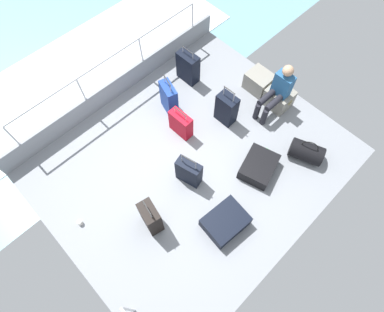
{
  "coord_description": "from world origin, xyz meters",
  "views": [
    {
      "loc": [
        1.83,
        -1.81,
        5.22
      ],
      "look_at": [
        -0.0,
        -0.03,
        0.25
      ],
      "focal_mm": 29.74,
      "sensor_mm": 36.0,
      "label": 1
    }
  ],
  "objects": [
    {
      "name": "railing_port",
      "position": [
        -2.17,
        0.0,
        0.78
      ],
      "size": [
        0.04,
        4.2,
        1.02
      ],
      "color": "silver",
      "rests_on": "ground_plane"
    },
    {
      "name": "passenger_seated",
      "position": [
        0.24,
        1.92,
        0.58
      ],
      "size": [
        0.34,
        0.66,
        1.1
      ],
      "color": "#26598C",
      "rests_on": "ground_plane"
    },
    {
      "name": "suitcase_0",
      "position": [
        0.36,
        -1.29,
        0.34
      ],
      "size": [
        0.42,
        0.31,
        0.85
      ],
      "color": "black",
      "rests_on": "ground_plane"
    },
    {
      "name": "suitcase_7",
      "position": [
        -0.63,
        0.28,
        0.26
      ],
      "size": [
        0.46,
        0.21,
        0.66
      ],
      "color": "#B70C1E",
      "rests_on": "ground_plane"
    },
    {
      "name": "cargo_crate_0",
      "position": [
        -0.3,
        2.14,
        0.2
      ],
      "size": [
        0.53,
        0.43,
        0.39
      ],
      "color": "gray",
      "rests_on": "ground_plane"
    },
    {
      "name": "suitcase_5",
      "position": [
        0.93,
        0.72,
        0.13
      ],
      "size": [
        0.71,
        0.8,
        0.25
      ],
      "color": "black",
      "rests_on": "ground_plane"
    },
    {
      "name": "suitcase_3",
      "position": [
        -1.48,
        1.29,
        0.33
      ],
      "size": [
        0.46,
        0.26,
        0.8
      ],
      "color": "black",
      "rests_on": "ground_plane"
    },
    {
      "name": "duffel_bag",
      "position": [
        1.34,
        1.53,
        0.18
      ],
      "size": [
        0.67,
        0.54,
        0.51
      ],
      "color": "black",
      "rests_on": "ground_plane"
    },
    {
      "name": "suitcase_2",
      "position": [
        0.19,
        -0.3,
        0.29
      ],
      "size": [
        0.47,
        0.3,
        0.78
      ],
      "color": "black",
      "rests_on": "ground_plane"
    },
    {
      "name": "suitcase_4",
      "position": [
        -0.24,
        1.1,
        0.33
      ],
      "size": [
        0.39,
        0.26,
        0.88
      ],
      "color": "black",
      "rests_on": "ground_plane"
    },
    {
      "name": "suitcase_1",
      "position": [
        -1.17,
        0.48,
        0.34
      ],
      "size": [
        0.47,
        0.31,
        0.86
      ],
      "color": "navy",
      "rests_on": "ground_plane"
    },
    {
      "name": "gunwale_port",
      "position": [
        -2.17,
        0.0,
        0.23
      ],
      "size": [
        0.06,
        5.2,
        0.45
      ],
      "primitive_type": "cube",
      "color": "gray",
      "rests_on": "ground_plane"
    },
    {
      "name": "paper_cup",
      "position": [
        -0.48,
        -2.16,
        0.05
      ],
      "size": [
        0.08,
        0.08,
        0.1
      ],
      "primitive_type": "cylinder",
      "color": "white",
      "rests_on": "ground_plane"
    },
    {
      "name": "sea_wake",
      "position": [
        -3.6,
        0.0,
        -0.34
      ],
      "size": [
        12.0,
        12.0,
        0.01
      ],
      "color": "#6B99A8",
      "rests_on": "ground_plane"
    },
    {
      "name": "cargo_crate_1",
      "position": [
        0.24,
        2.1,
        0.2
      ],
      "size": [
        0.53,
        0.42,
        0.4
      ],
      "color": "gray",
      "rests_on": "ground_plane"
    },
    {
      "name": "ground_plane",
      "position": [
        0.0,
        0.0,
        -0.03
      ],
      "size": [
        4.4,
        5.2,
        0.06
      ],
      "primitive_type": "cube",
      "color": "gray"
    },
    {
      "name": "suitcase_6",
      "position": [
        1.2,
        -0.44,
        0.13
      ],
      "size": [
        0.59,
        0.73,
        0.27
      ],
      "color": "black",
      "rests_on": "ground_plane"
    }
  ]
}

